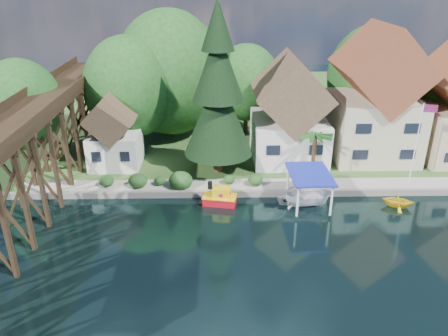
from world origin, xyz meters
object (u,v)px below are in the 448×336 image
(boat_canopy, at_px, (308,192))
(boat_white_a, at_px, (298,198))
(palm_tree, at_px, (315,137))
(flagpole, at_px, (419,136))
(house_center, at_px, (375,103))
(conifer, at_px, (218,94))
(trestle_bridge, at_px, (26,156))
(boat_yellow, at_px, (398,199))
(tugboat, at_px, (220,197))
(shed, at_px, (114,134))
(house_left, at_px, (289,116))

(boat_canopy, bearing_deg, boat_white_a, 130.13)
(palm_tree, relative_size, flagpole, 0.58)
(house_center, height_order, conifer, conifer)
(trestle_bridge, distance_m, boat_canopy, 23.67)
(house_center, relative_size, boat_canopy, 2.72)
(house_center, xyz_separation_m, boat_canopy, (-8.68, -10.41, -5.03))
(conifer, bearing_deg, house_center, 13.36)
(house_center, distance_m, conifer, 17.03)
(palm_tree, bearing_deg, trestle_bridge, -165.80)
(boat_white_a, bearing_deg, boat_yellow, -105.68)
(flagpole, height_order, boat_white_a, flagpole)
(trestle_bridge, relative_size, flagpole, 5.55)
(flagpole, bearing_deg, house_center, 102.37)
(flagpole, relative_size, boat_white_a, 2.15)
(flagpole, height_order, boat_yellow, flagpole)
(flagpole, bearing_deg, tugboat, -172.51)
(trestle_bridge, distance_m, conifer, 17.50)
(house_center, bearing_deg, conifer, -166.64)
(shed, relative_size, flagpole, 0.99)
(flagpole, bearing_deg, boat_white_a, -169.16)
(tugboat, xyz_separation_m, boat_white_a, (6.95, 0.25, -0.26))
(flagpole, xyz_separation_m, boat_white_a, (-11.04, -2.11, -5.00))
(trestle_bridge, relative_size, shed, 5.63)
(palm_tree, xyz_separation_m, boat_white_a, (-2.21, -4.50, -4.15))
(trestle_bridge, bearing_deg, flagpole, 6.60)
(trestle_bridge, relative_size, palm_tree, 9.55)
(tugboat, distance_m, boat_white_a, 6.96)
(flagpole, xyz_separation_m, boat_yellow, (-2.38, -3.22, -4.67))
(house_left, bearing_deg, boat_canopy, -88.14)
(flagpole, bearing_deg, palm_tree, 164.89)
(flagpole, xyz_separation_m, boat_canopy, (-10.31, -2.98, -4.00))
(house_left, height_order, boat_canopy, house_left)
(trestle_bridge, distance_m, flagpole, 33.86)
(conifer, relative_size, boat_white_a, 4.45)
(boat_white_a, bearing_deg, palm_tree, -34.55)
(flagpole, distance_m, boat_canopy, 11.45)
(conifer, bearing_deg, boat_canopy, -39.91)
(palm_tree, distance_m, boat_white_a, 6.51)
(flagpole, bearing_deg, conifer, 168.96)
(trestle_bridge, xyz_separation_m, tugboat, (15.64, 1.53, -4.71))
(boat_white_a, relative_size, boat_yellow, 1.37)
(palm_tree, bearing_deg, conifer, 172.95)
(house_center, xyz_separation_m, flagpole, (1.63, -7.44, -1.04))
(conifer, distance_m, palm_tree, 10.11)
(conifer, xyz_separation_m, boat_canopy, (7.78, -6.51, -7.05))
(tugboat, bearing_deg, conifer, 90.95)
(shed, xyz_separation_m, flagpole, (28.63, -5.44, 1.55))
(palm_tree, relative_size, tugboat, 1.45)
(palm_tree, height_order, tugboat, palm_tree)
(house_left, bearing_deg, trestle_bridge, -154.79)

